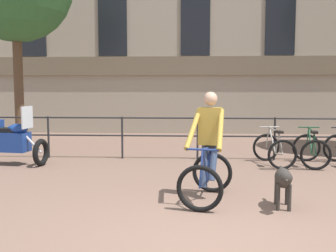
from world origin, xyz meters
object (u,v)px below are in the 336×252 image
(dog, at_px, (283,180))
(parked_motorcycle, at_px, (10,140))
(parked_bicycle_near_lamp, at_px, (274,150))
(parked_bicycle_mid_left, at_px, (311,150))
(cyclist_with_bike, at_px, (208,151))

(dog, relative_size, parked_motorcycle, 0.52)
(parked_bicycle_near_lamp, distance_m, parked_bicycle_mid_left, 0.83)
(dog, bearing_deg, parked_bicycle_near_lamp, 87.86)
(dog, height_order, parked_bicycle_mid_left, parked_bicycle_mid_left)
(cyclist_with_bike, height_order, parked_motorcycle, cyclist_with_bike)
(dog, distance_m, parked_motorcycle, 6.24)
(parked_bicycle_near_lamp, bearing_deg, parked_motorcycle, -5.51)
(cyclist_with_bike, bearing_deg, parked_motorcycle, 162.23)
(parked_motorcycle, distance_m, parked_bicycle_mid_left, 6.86)
(cyclist_with_bike, xyz_separation_m, parked_motorcycle, (-4.39, 2.55, -0.20))
(cyclist_with_bike, xyz_separation_m, parked_bicycle_near_lamp, (1.63, 2.84, -0.41))
(parked_bicycle_mid_left, bearing_deg, parked_bicycle_near_lamp, 5.88)
(dog, xyz_separation_m, parked_motorcycle, (-5.46, 3.00, 0.13))
(dog, bearing_deg, parked_motorcycle, 158.67)
(parked_bicycle_near_lamp, bearing_deg, cyclist_with_bike, 51.90)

